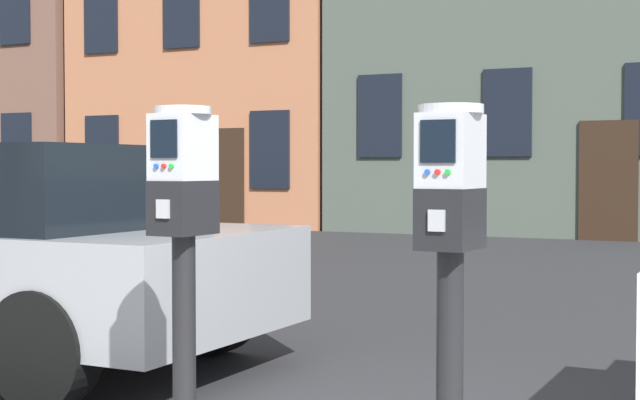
# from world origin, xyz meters

# --- Properties ---
(parking_meter_near_kerb) EXTENTS (0.23, 0.26, 1.38)m
(parking_meter_near_kerb) POSITION_xyz_m (-0.22, -0.21, 1.09)
(parking_meter_near_kerb) COLOR black
(parking_meter_near_kerb) RESTS_ON sidewalk_slab
(parking_meter_twin_adjacent) EXTENTS (0.23, 0.26, 1.35)m
(parking_meter_twin_adjacent) POSITION_xyz_m (0.84, -0.21, 1.07)
(parking_meter_twin_adjacent) COLOR black
(parking_meter_twin_adjacent) RESTS_ON sidewalk_slab
(townhouse_grey_stucco) EXTENTS (7.17, 5.36, 9.62)m
(townhouse_grey_stucco) POSITION_xyz_m (-16.71, 16.37, 4.82)
(townhouse_grey_stucco) COLOR brown
(townhouse_grey_stucco) RESTS_ON ground_plane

